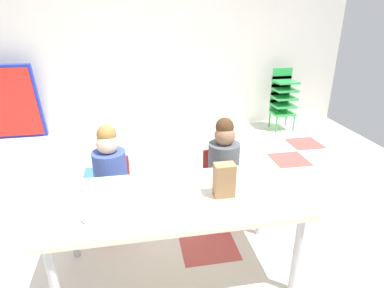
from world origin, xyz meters
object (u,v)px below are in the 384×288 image
(kid_chair_green_stack, at_px, (283,96))
(folded_activity_table, at_px, (5,104))
(craft_table, at_px, (176,204))
(seated_child_middle_seat, at_px, (223,160))
(donut_powdered_on_plate, at_px, (91,217))
(paper_bag_brown, at_px, (224,180))
(seated_child_near_camera, at_px, (110,170))
(paper_plate_near_edge, at_px, (91,220))
(paper_plate_center_table, at_px, (185,195))

(kid_chair_green_stack, xyz_separation_m, folded_activity_table, (-3.97, 0.20, 0.02))
(kid_chair_green_stack, bearing_deg, craft_table, -126.59)
(seated_child_middle_seat, distance_m, donut_powdered_on_plate, 1.24)
(folded_activity_table, xyz_separation_m, paper_bag_brown, (2.26, -2.94, 0.19))
(craft_table, xyz_separation_m, paper_bag_brown, (0.31, -0.04, 0.17))
(seated_child_middle_seat, distance_m, folded_activity_table, 3.37)
(folded_activity_table, bearing_deg, donut_powdered_on_plate, -64.59)
(folded_activity_table, distance_m, donut_powdered_on_plate, 3.40)
(seated_child_near_camera, relative_size, folded_activity_table, 0.84)
(seated_child_near_camera, distance_m, kid_chair_green_stack, 3.24)
(seated_child_near_camera, distance_m, donut_powdered_on_plate, 0.75)
(seated_child_near_camera, relative_size, paper_bag_brown, 4.17)
(kid_chair_green_stack, distance_m, donut_powdered_on_plate, 3.81)
(paper_plate_near_edge, bearing_deg, paper_bag_brown, 8.83)
(paper_plate_center_table, height_order, donut_powdered_on_plate, donut_powdered_on_plate)
(craft_table, relative_size, folded_activity_table, 1.47)
(paper_plate_near_edge, distance_m, donut_powdered_on_plate, 0.02)
(craft_table, relative_size, kid_chair_green_stack, 1.74)
(paper_bag_brown, height_order, paper_plate_center_table, paper_bag_brown)
(seated_child_near_camera, relative_size, kid_chair_green_stack, 1.00)
(paper_bag_brown, relative_size, paper_plate_near_edge, 1.22)
(kid_chair_green_stack, distance_m, paper_plate_center_table, 3.33)
(craft_table, xyz_separation_m, donut_powdered_on_plate, (-0.50, -0.16, 0.08))
(folded_activity_table, xyz_separation_m, paper_plate_near_edge, (1.46, -3.07, 0.08))
(seated_child_near_camera, xyz_separation_m, seated_child_middle_seat, (0.92, 0.00, 0.00))
(seated_child_middle_seat, distance_m, paper_plate_center_table, 0.72)
(paper_plate_near_edge, bearing_deg, folded_activity_table, 115.41)
(seated_child_middle_seat, height_order, paper_bag_brown, seated_child_middle_seat)
(paper_plate_near_edge, height_order, paper_plate_center_table, same)
(paper_plate_near_edge, xyz_separation_m, paper_plate_center_table, (0.57, 0.16, 0.00))
(craft_table, bearing_deg, folded_activity_table, 124.01)
(seated_child_near_camera, distance_m, paper_plate_near_edge, 0.75)
(paper_bag_brown, height_order, paper_plate_near_edge, paper_bag_brown)
(seated_child_near_camera, height_order, seated_child_middle_seat, same)
(craft_table, bearing_deg, paper_bag_brown, -6.84)
(seated_child_near_camera, bearing_deg, folded_activity_table, 123.23)
(paper_bag_brown, bearing_deg, paper_plate_near_edge, -171.17)
(folded_activity_table, bearing_deg, seated_child_middle_seat, -43.55)
(craft_table, xyz_separation_m, folded_activity_table, (-1.96, 2.90, -0.02))
(craft_table, distance_m, paper_plate_near_edge, 0.53)
(craft_table, bearing_deg, paper_plate_near_edge, -162.12)
(paper_plate_center_table, distance_m, donut_powdered_on_plate, 0.59)
(folded_activity_table, xyz_separation_m, donut_powdered_on_plate, (1.46, -3.07, 0.10))
(seated_child_near_camera, xyz_separation_m, folded_activity_table, (-1.52, 2.32, -0.02))
(kid_chair_green_stack, bearing_deg, paper_bag_brown, -121.84)
(seated_child_near_camera, height_order, paper_plate_center_table, seated_child_near_camera)
(kid_chair_green_stack, relative_size, paper_plate_near_edge, 5.11)
(kid_chair_green_stack, bearing_deg, paper_plate_near_edge, -131.22)
(seated_child_middle_seat, xyz_separation_m, paper_plate_center_table, (-0.42, -0.59, 0.06))
(seated_child_near_camera, height_order, kid_chair_green_stack, seated_child_near_camera)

